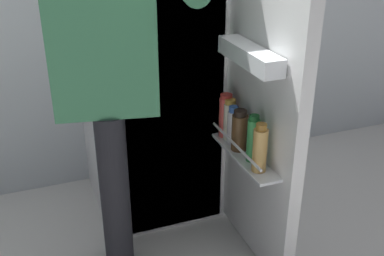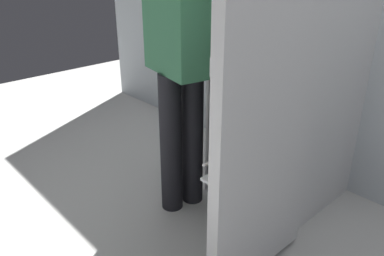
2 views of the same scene
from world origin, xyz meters
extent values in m
cube|color=white|center=(0.00, 0.57, 0.84)|extent=(0.61, 0.64, 1.69)
cube|color=white|center=(0.00, 0.25, 0.84)|extent=(0.57, 0.01, 1.65)
cube|color=white|center=(0.00, 0.30, 0.91)|extent=(0.53, 0.09, 0.01)
cube|color=white|center=(0.33, -0.05, 0.84)|extent=(0.06, 0.59, 1.61)
cube|color=white|center=(0.25, -0.05, 0.53)|extent=(0.10, 0.47, 0.01)
cylinder|color=silver|center=(0.21, -0.05, 0.59)|extent=(0.01, 0.46, 0.01)
cube|color=white|center=(0.25, -0.05, 0.98)|extent=(0.09, 0.40, 0.07)
cylinder|color=#EDE5CC|center=(0.26, 0.12, 0.63)|extent=(0.06, 0.06, 0.17)
cylinder|color=#B78933|center=(0.26, 0.12, 0.72)|extent=(0.05, 0.05, 0.02)
cylinder|color=brown|center=(0.25, 0.01, 0.62)|extent=(0.07, 0.07, 0.16)
cylinder|color=black|center=(0.25, 0.01, 0.71)|extent=(0.06, 0.06, 0.02)
cylinder|color=green|center=(0.26, -0.10, 0.63)|extent=(0.05, 0.05, 0.19)
cylinder|color=#195B28|center=(0.26, -0.10, 0.74)|extent=(0.04, 0.04, 0.02)
cylinder|color=tan|center=(0.25, -0.18, 0.63)|extent=(0.06, 0.06, 0.18)
cylinder|color=#996623|center=(0.25, -0.18, 0.73)|extent=(0.04, 0.04, 0.03)
cylinder|color=white|center=(0.25, 0.07, 0.62)|extent=(0.05, 0.05, 0.15)
cylinder|color=#335BB2|center=(0.25, 0.07, 0.71)|extent=(0.04, 0.04, 0.03)
cylinder|color=#DB4C47|center=(0.25, 0.15, 0.63)|extent=(0.06, 0.06, 0.19)
cylinder|color=#B22D28|center=(0.25, 0.15, 0.74)|extent=(0.05, 0.05, 0.02)
cylinder|color=black|center=(-0.28, 0.13, 0.40)|extent=(0.12, 0.12, 0.80)
cylinder|color=black|center=(-0.31, -0.01, 0.40)|extent=(0.12, 0.12, 0.80)
cube|color=#3D7F56|center=(-0.30, 0.06, 1.08)|extent=(0.42, 0.29, 0.56)
cylinder|color=#3D7F56|center=(-0.26, 0.25, 1.05)|extent=(0.08, 0.08, 0.53)
camera|label=1|loc=(-0.59, -1.62, 1.51)|focal=43.81mm
camera|label=2|loc=(1.14, -1.20, 1.35)|focal=36.33mm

